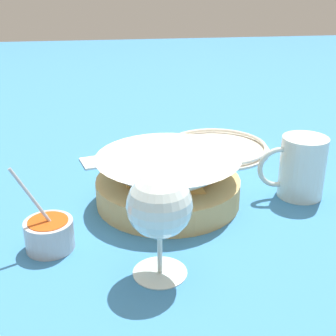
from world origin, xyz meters
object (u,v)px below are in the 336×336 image
at_px(wine_glass, 159,209).
at_px(beer_mug, 301,169).
at_px(sauce_cup, 49,233).
at_px(side_plate, 216,147).
at_px(food_basket, 168,182).

xyz_separation_m(wine_glass, beer_mug, (-0.28, -0.20, -0.05)).
bearing_deg(sauce_cup, side_plate, -133.26).
bearing_deg(food_basket, wine_glass, 79.07).
height_order(food_basket, sauce_cup, sauce_cup).
xyz_separation_m(food_basket, sauce_cup, (0.19, 0.12, -0.01)).
relative_size(sauce_cup, wine_glass, 0.90).
relative_size(wine_glass, beer_mug, 1.19).
xyz_separation_m(food_basket, beer_mug, (-0.24, 0.01, 0.01)).
bearing_deg(side_plate, beer_mug, 111.28).
bearing_deg(wine_glass, food_basket, -100.93).
distance_m(food_basket, wine_glass, 0.22).
bearing_deg(beer_mug, side_plate, -68.72).
height_order(beer_mug, side_plate, beer_mug).
height_order(wine_glass, beer_mug, wine_glass).
relative_size(food_basket, sauce_cup, 1.91).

